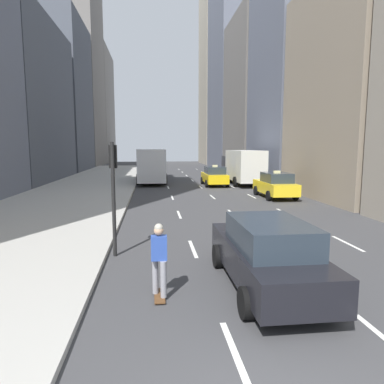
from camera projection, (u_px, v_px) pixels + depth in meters
name	position (u px, v px, depth m)	size (l,w,h in m)	color
sidewalk_left	(89.00, 186.00, 29.57)	(8.00, 66.00, 0.15)	#ADAAA3
lane_markings	(206.00, 191.00, 26.74)	(5.72, 56.00, 0.01)	white
building_row_left	(59.00, 77.00, 46.65)	(6.00, 87.72, 33.83)	gray
building_row_right	(258.00, 53.00, 43.21)	(6.00, 72.83, 37.22)	gray
taxi_lead	(214.00, 176.00, 30.65)	(2.02, 4.40, 1.87)	yellow
taxi_second	(275.00, 185.00, 23.31)	(2.02, 4.40, 1.87)	yellow
sedan_black_near	(267.00, 253.00, 8.31)	(2.02, 4.86, 1.73)	black
city_bus	(151.00, 164.00, 34.68)	(2.80, 11.61, 3.25)	silver
box_truck	(242.00, 166.00, 31.88)	(2.58, 8.40, 3.15)	#262628
skateboarder	(159.00, 257.00, 7.74)	(0.36, 0.80, 1.75)	brown
traffic_light_pole	(113.00, 180.00, 10.68)	(0.24, 0.42, 3.60)	black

